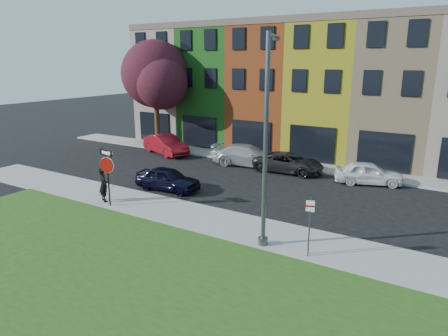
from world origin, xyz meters
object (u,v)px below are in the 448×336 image
Objects in this scene: sedan_near at (168,179)px; man at (103,185)px; stop_sign at (107,166)px; street_lamp at (266,143)px.

man is at bearing 154.00° from sedan_near.
man is (-0.73, 0.32, -1.20)m from stop_sign.
stop_sign is at bearing 179.09° from man.
man reaches higher than sedan_near.
street_lamp is (8.71, 0.22, 2.05)m from stop_sign.
sedan_near is (0.69, 3.89, -1.57)m from stop_sign.
stop_sign is 4.25m from sedan_near.
sedan_near is (1.43, 3.58, -0.37)m from man.
stop_sign reaches higher than man.
stop_sign is 0.36× the size of street_lamp.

